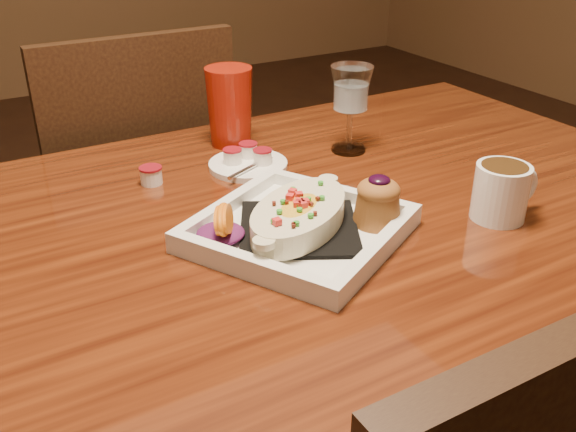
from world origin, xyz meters
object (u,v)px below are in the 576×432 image
coffee_mug (502,190)px  goblet (351,93)px  chair_far (137,210)px  red_tumbler (230,107)px  plate (307,220)px  saucer (248,162)px  table (261,290)px

coffee_mug → goblet: goblet is taller
chair_far → coffee_mug: bearing=113.0°
red_tumbler → coffee_mug: bearing=-65.8°
plate → saucer: bearing=52.9°
coffee_mug → goblet: 0.34m
saucer → red_tumbler: 0.14m
goblet → saucer: bearing=173.7°
chair_far → saucer: (0.09, -0.42, 0.25)m
chair_far → table: bearing=90.0°
coffee_mug → table: bearing=159.3°
chair_far → goblet: bearing=123.0°
table → plate: 0.14m
plate → goblet: (0.23, 0.24, 0.08)m
chair_far → plate: 0.73m
chair_far → saucer: 0.49m
chair_far → red_tumbler: chair_far is taller
plate → saucer: 0.26m
plate → red_tumbler: (0.06, 0.38, 0.05)m
plate → saucer: (0.04, 0.26, -0.02)m
goblet → saucer: size_ratio=1.15×
coffee_mug → red_tumbler: 0.51m
goblet → coffee_mug: bearing=-83.1°
goblet → chair_far: bearing=123.0°
chair_far → red_tumbler: (0.11, -0.30, 0.31)m
coffee_mug → goblet: size_ratio=0.71×
chair_far → plate: size_ratio=2.68×
table → saucer: (0.09, 0.21, 0.11)m
table → red_tumbler: 0.39m
saucer → red_tumbler: red_tumbler is taller
chair_far → saucer: chair_far is taller
red_tumbler → table: bearing=-108.9°
coffee_mug → saucer: 0.42m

